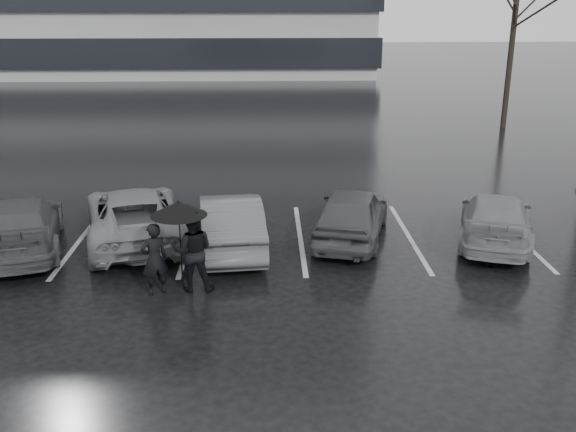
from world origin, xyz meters
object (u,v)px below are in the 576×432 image
at_px(car_west_a, 231,222).
at_px(car_west_c, 21,225).
at_px(car_main, 352,214).
at_px(pedestrian_right, 193,251).
at_px(tree_north, 513,35).
at_px(car_east, 496,218).
at_px(pedestrian_left, 154,259).
at_px(car_west_b, 134,215).

bearing_deg(car_west_a, car_west_c, -6.49).
bearing_deg(car_main, car_west_a, 25.22).
xyz_separation_m(car_west_c, pedestrian_right, (4.39, -2.37, 0.22)).
height_order(car_west_a, pedestrian_right, pedestrian_right).
height_order(pedestrian_right, tree_north, tree_north).
bearing_deg(car_west_a, car_main, -176.37).
bearing_deg(car_east, car_west_a, 20.62).
bearing_deg(car_west_c, car_main, 168.05).
height_order(car_west_c, tree_north, tree_north).
relative_size(car_west_c, car_east, 1.08).
relative_size(car_west_c, pedestrian_right, 2.57).
xyz_separation_m(car_west_a, tree_north, (12.13, 15.14, 3.57)).
height_order(pedestrian_left, tree_north, tree_north).
height_order(car_main, pedestrian_right, pedestrian_right).
xyz_separation_m(car_west_c, tree_north, (17.17, 15.13, 3.60)).
height_order(car_east, pedestrian_left, pedestrian_left).
relative_size(pedestrian_right, tree_north, 0.21).
bearing_deg(car_west_a, pedestrian_right, 68.17).
distance_m(car_main, car_west_b, 5.47).
bearing_deg(car_main, pedestrian_left, 49.74).
distance_m(car_east, pedestrian_right, 7.69).
xyz_separation_m(car_west_a, car_east, (6.59, 0.23, -0.07)).
height_order(car_west_b, pedestrian_left, pedestrian_left).
bearing_deg(car_west_b, pedestrian_right, 106.87).
relative_size(car_main, car_west_b, 0.82).
distance_m(pedestrian_left, tree_north, 22.53).
height_order(car_main, car_west_c, car_main).
bearing_deg(car_west_c, pedestrian_right, 135.99).
relative_size(car_west_a, car_west_c, 0.91).
xyz_separation_m(car_west_a, pedestrian_right, (-0.65, -2.36, 0.20)).
bearing_deg(pedestrian_right, car_main, -141.50).
relative_size(car_main, pedestrian_right, 2.26).
height_order(car_west_b, pedestrian_right, pedestrian_right).
distance_m(car_main, pedestrian_right, 4.67).
bearing_deg(pedestrian_right, tree_north, -125.86).
height_order(car_west_c, pedestrian_left, pedestrian_left).
bearing_deg(tree_north, car_main, -121.95).
bearing_deg(car_west_b, car_main, 164.66).
bearing_deg(car_east, car_west_c, 19.69).
bearing_deg(car_west_b, car_west_a, 151.25).
bearing_deg(pedestrian_right, car_east, -160.04).
xyz_separation_m(car_west_b, pedestrian_left, (1.03, -3.16, 0.09)).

